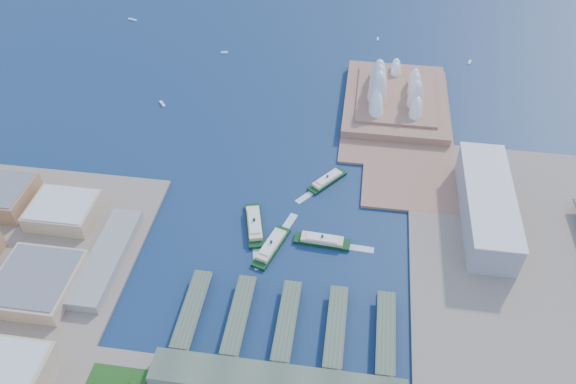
% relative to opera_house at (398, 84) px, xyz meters
% --- Properties ---
extents(ground, '(3000.00, 3000.00, 0.00)m').
position_rel_opera_house_xyz_m(ground, '(-105.00, -280.00, -32.00)').
color(ground, '#0E2042').
rests_on(ground, ground).
extents(east_land, '(240.00, 500.00, 3.00)m').
position_rel_opera_house_xyz_m(east_land, '(135.00, -330.00, -30.50)').
color(east_land, gray).
rests_on(east_land, ground).
extents(peninsula, '(135.00, 220.00, 3.00)m').
position_rel_opera_house_xyz_m(peninsula, '(2.50, -20.00, -30.50)').
color(peninsula, '#956851').
rests_on(peninsula, ground).
extents(opera_house, '(134.00, 180.00, 58.00)m').
position_rel_opera_house_xyz_m(opera_house, '(0.00, 0.00, 0.00)').
color(opera_house, white).
rests_on(opera_house, peninsula).
extents(toaster_building, '(45.00, 155.00, 35.00)m').
position_rel_opera_house_xyz_m(toaster_building, '(90.00, -200.00, -11.50)').
color(toaster_building, '#949499').
rests_on(toaster_building, east_land).
extents(ferry_wharves, '(184.00, 90.00, 9.30)m').
position_rel_opera_house_xyz_m(ferry_wharves, '(-91.00, -355.00, -27.35)').
color(ferry_wharves, '#495843').
rests_on(ferry_wharves, ground).
extents(terminal_building, '(200.00, 28.00, 12.00)m').
position_rel_opera_house_xyz_m(terminal_building, '(-90.00, -415.00, -23.00)').
color(terminal_building, gray).
rests_on(terminal_building, south_land).
extents(ferry_a, '(31.21, 63.39, 11.62)m').
position_rel_opera_house_xyz_m(ferry_a, '(-140.68, -243.30, -26.19)').
color(ferry_a, '#0D3516').
rests_on(ferry_a, ground).
extents(ferry_b, '(41.49, 48.16, 9.63)m').
position_rel_opera_house_xyz_m(ferry_b, '(-73.58, -164.28, -27.19)').
color(ferry_b, '#0D3516').
rests_on(ferry_b, ground).
extents(ferry_c, '(31.56, 59.49, 10.92)m').
position_rel_opera_house_xyz_m(ferry_c, '(-118.77, -270.20, -26.54)').
color(ferry_c, '#0D3516').
rests_on(ferry_c, ground).
extents(ferry_d, '(56.32, 17.48, 10.51)m').
position_rel_opera_house_xyz_m(ferry_d, '(-70.43, -255.19, -26.75)').
color(ferry_d, '#0D3516').
rests_on(ferry_d, ground).
extents(boat_a, '(11.45, 13.17, 2.70)m').
position_rel_opera_house_xyz_m(boat_a, '(-301.67, -41.56, -30.65)').
color(boat_a, white).
rests_on(boat_a, ground).
extents(boat_b, '(10.76, 6.25, 2.75)m').
position_rel_opera_house_xyz_m(boat_b, '(-251.60, 103.36, -30.63)').
color(boat_b, white).
rests_on(boat_b, ground).
extents(boat_c, '(6.46, 11.65, 2.52)m').
position_rel_opera_house_xyz_m(boat_c, '(107.59, 126.55, -30.74)').
color(boat_c, white).
rests_on(boat_c, ground).
extents(boat_d, '(16.21, 8.21, 2.69)m').
position_rel_opera_house_xyz_m(boat_d, '(-425.10, 188.91, -30.66)').
color(boat_d, white).
rests_on(boat_d, ground).
extents(boat_e, '(3.73, 9.97, 2.40)m').
position_rel_opera_house_xyz_m(boat_e, '(-26.42, 178.84, -30.80)').
color(boat_e, white).
rests_on(boat_e, ground).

